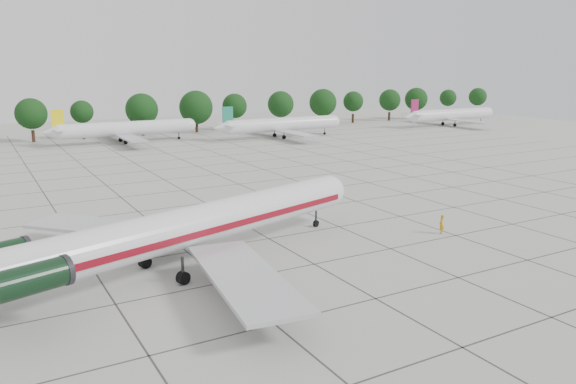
% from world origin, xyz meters
% --- Properties ---
extents(ground, '(260.00, 260.00, 0.00)m').
position_xyz_m(ground, '(0.00, 0.00, 0.00)').
color(ground, '#AFAFA7').
rests_on(ground, ground).
extents(apron_joints, '(170.00, 170.00, 0.02)m').
position_xyz_m(apron_joints, '(0.00, 15.00, 0.01)').
color(apron_joints, '#383838').
rests_on(apron_joints, ground).
extents(main_airliner, '(40.37, 30.88, 9.66)m').
position_xyz_m(main_airliner, '(-10.94, -4.21, 3.41)').
color(main_airliner, silver).
rests_on(main_airliner, ground).
extents(ground_crew, '(0.82, 0.80, 1.89)m').
position_xyz_m(ground_crew, '(15.19, -6.85, 0.95)').
color(ground_crew, '#B9840A').
rests_on(ground_crew, ground).
extents(bg_airliner_c, '(28.24, 27.20, 7.40)m').
position_xyz_m(bg_airliner_c, '(5.25, 74.22, 2.91)').
color(bg_airliner_c, silver).
rests_on(bg_airliner_c, ground).
extents(bg_airliner_d, '(28.24, 27.20, 7.40)m').
position_xyz_m(bg_airliner_d, '(37.83, 65.40, 2.91)').
color(bg_airliner_d, silver).
rests_on(bg_airliner_d, ground).
extents(bg_airliner_e, '(28.24, 27.20, 7.40)m').
position_xyz_m(bg_airliner_e, '(90.14, 65.54, 2.91)').
color(bg_airliner_e, silver).
rests_on(bg_airliner_e, ground).
extents(tree_line, '(249.86, 8.44, 10.22)m').
position_xyz_m(tree_line, '(-11.68, 85.00, 5.98)').
color(tree_line, '#332114').
rests_on(tree_line, ground).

